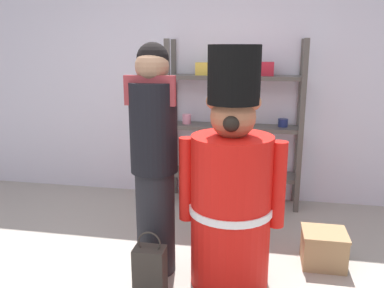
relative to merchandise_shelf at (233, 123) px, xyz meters
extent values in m
cube|color=silver|center=(-0.31, 0.22, 0.42)|extent=(6.40, 0.12, 2.60)
cube|color=#4C4742|center=(-0.67, -0.15, -0.01)|extent=(0.05, 0.05, 1.73)
cube|color=#4C4742|center=(0.68, -0.15, -0.01)|extent=(0.05, 0.05, 1.73)
cube|color=#4C4742|center=(-0.67, 0.15, -0.01)|extent=(0.05, 0.05, 1.73)
cube|color=#4C4742|center=(0.68, 0.15, -0.01)|extent=(0.05, 0.05, 1.73)
cube|color=#4C4742|center=(0.01, 0.00, -0.57)|extent=(1.34, 0.30, 0.04)
cube|color=#4C4742|center=(0.01, 0.00, -0.05)|extent=(1.34, 0.30, 0.04)
cube|color=#4C4742|center=(0.01, 0.00, 0.47)|extent=(1.34, 0.30, 0.04)
cylinder|color=pink|center=(-0.50, 0.01, 0.02)|extent=(0.09, 0.09, 0.10)
cylinder|color=green|center=(-0.16, -0.04, 0.01)|extent=(0.08, 0.08, 0.08)
cylinder|color=yellow|center=(0.17, 0.00, 0.02)|extent=(0.08, 0.08, 0.10)
cylinder|color=navy|center=(0.51, 0.03, 0.01)|extent=(0.10, 0.10, 0.08)
cylinder|color=#596B33|center=(-0.44, 0.01, -0.43)|extent=(0.07, 0.07, 0.24)
cylinder|color=silver|center=(0.01, 0.01, -0.45)|extent=(0.06, 0.06, 0.19)
cylinder|color=navy|center=(0.45, 0.03, -0.47)|extent=(0.07, 0.07, 0.16)
cube|color=gold|center=(-0.30, 0.00, 0.55)|extent=(0.19, 0.15, 0.13)
cube|color=#B21E2D|center=(0.31, 0.00, 0.56)|extent=(0.16, 0.13, 0.14)
cylinder|color=red|center=(0.11, -1.50, -0.34)|extent=(0.55, 0.55, 1.07)
cylinder|color=white|center=(0.11, -1.50, -0.32)|extent=(0.57, 0.57, 0.05)
sphere|color=#A96A48|center=(0.11, -1.50, 0.32)|extent=(0.30, 0.30, 0.30)
sphere|color=#A96A48|center=(-0.01, -1.50, 0.42)|extent=(0.11, 0.11, 0.11)
sphere|color=#A96A48|center=(0.24, -1.50, 0.42)|extent=(0.11, 0.11, 0.11)
cylinder|color=black|center=(0.11, -1.50, 0.59)|extent=(0.34, 0.34, 0.37)
cylinder|color=red|center=(-0.20, -1.50, -0.13)|extent=(0.11, 0.11, 0.59)
cylinder|color=red|center=(0.42, -1.50, -0.13)|extent=(0.11, 0.11, 0.59)
sphere|color=black|center=(0.11, -1.64, 0.30)|extent=(0.11, 0.11, 0.11)
cylinder|color=black|center=(-0.44, -1.46, -0.49)|extent=(0.28, 0.28, 0.78)
cylinder|color=black|center=(-0.44, -1.46, 0.22)|extent=(0.33, 0.33, 0.63)
sphere|color=#A37556|center=(-0.44, -1.46, 0.64)|extent=(0.23, 0.23, 0.23)
cube|color=#993338|center=(-0.44, -1.53, 0.48)|extent=(0.35, 0.04, 0.20)
sphere|color=black|center=(-0.44, -1.44, 0.69)|extent=(0.22, 0.22, 0.22)
cube|color=#332D28|center=(-0.40, -1.77, -0.71)|extent=(0.21, 0.14, 0.35)
torus|color=#332D28|center=(-0.40, -1.77, -0.49)|extent=(0.16, 0.01, 0.16)
cube|color=#9E7A51|center=(0.81, -1.16, -0.75)|extent=(0.32, 0.29, 0.25)
cube|color=#9E7A51|center=(0.81, -1.16, -0.61)|extent=(0.33, 0.30, 0.02)
camera|label=1|loc=(0.31, -4.03, 0.76)|focal=36.57mm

